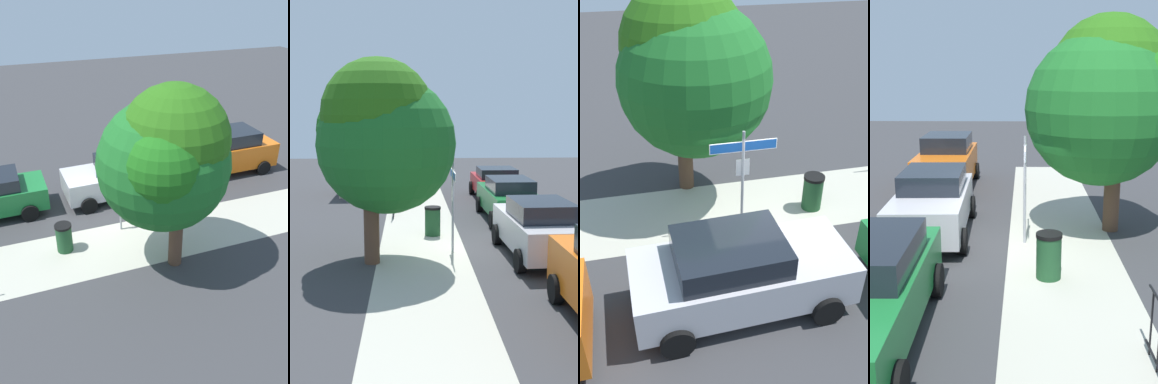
{
  "view_description": "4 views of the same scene",
  "coord_description": "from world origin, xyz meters",
  "views": [
    {
      "loc": [
        2.96,
        11.52,
        8.04
      ],
      "look_at": [
        -1.08,
        0.57,
        1.45
      ],
      "focal_mm": 36.81,
      "sensor_mm": 36.0,
      "label": 1
    },
    {
      "loc": [
        -15.26,
        1.69,
        4.2
      ],
      "look_at": [
        0.19,
        0.93,
        1.74
      ],
      "focal_mm": 48.52,
      "sensor_mm": 36.0,
      "label": 2
    },
    {
      "loc": [
        -2.63,
        -8.01,
        6.77
      ],
      "look_at": [
        -0.78,
        0.19,
        1.31
      ],
      "focal_mm": 40.67,
      "sensor_mm": 36.0,
      "label": 3
    },
    {
      "loc": [
        10.98,
        0.38,
        4.19
      ],
      "look_at": [
        -0.42,
        0.13,
        1.28
      ],
      "focal_mm": 44.4,
      "sensor_mm": 36.0,
      "label": 4
    }
  ],
  "objects": [
    {
      "name": "car_orange",
      "position": [
        -6.09,
        -2.45,
        0.97
      ],
      "size": [
        4.5,
        2.11,
        1.94
      ],
      "rotation": [
        0.0,
        0.0,
        0.01
      ],
      "color": "orange",
      "rests_on": "ground_plane"
    },
    {
      "name": "car_silver",
      "position": [
        -0.96,
        -2.0,
        0.86
      ],
      "size": [
        4.35,
        2.11,
        1.69
      ],
      "rotation": [
        0.0,
        0.0,
        0.04
      ],
      "color": "silver",
      "rests_on": "ground_plane"
    },
    {
      "name": "trash_bin",
      "position": [
        1.8,
        0.9,
        0.49
      ],
      "size": [
        0.55,
        0.55,
        0.98
      ],
      "color": "#1E4C28",
      "rests_on": "ground_plane"
    },
    {
      "name": "ground_plane",
      "position": [
        0.0,
        0.0,
        0.0
      ],
      "size": [
        60.0,
        60.0,
        0.0
      ],
      "primitive_type": "plane",
      "color": "#38383A"
    },
    {
      "name": "street_sign",
      "position": [
        -0.28,
        0.4,
        1.87
      ],
      "size": [
        1.57,
        0.07,
        2.69
      ],
      "color": "#9EA0A5",
      "rests_on": "ground_plane"
    },
    {
      "name": "sidewalk_strip",
      "position": [
        2.0,
        1.3,
        0.0
      ],
      "size": [
        24.0,
        2.6,
        0.0
      ],
      "primitive_type": "cube",
      "color": "#B2AF9E",
      "rests_on": "ground_plane"
    },
    {
      "name": "shade_tree",
      "position": [
        -1.05,
        2.42,
        3.6
      ],
      "size": [
        3.82,
        3.87,
        5.59
      ],
      "color": "brown",
      "rests_on": "ground_plane"
    }
  ]
}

